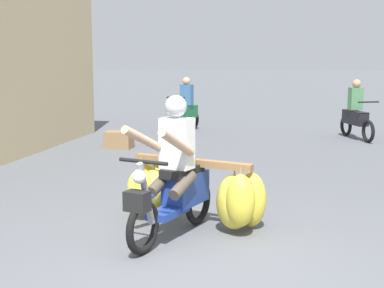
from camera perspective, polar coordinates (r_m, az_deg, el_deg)
The scene contains 5 objects.
ground_plane at distance 5.67m, azimuth 0.64°, elevation -12.12°, with size 120.00×120.00×0.00m, color #56595E.
motorbike_main_loaded at distance 6.77m, azimuth -0.53°, elevation -4.36°, with size 1.75×1.97×1.58m.
motorbike_distant_ahead_left at distance 14.23m, azimuth 15.74°, elevation 2.76°, with size 0.80×1.51×1.40m.
motorbike_distant_ahead_right at distance 14.91m, azimuth -0.59°, elevation 3.38°, with size 0.60×1.60×1.40m.
produce_crate at distance 12.50m, azimuth -7.17°, elevation 0.41°, with size 0.56×0.40×0.36m, color olive.
Camera 1 is at (1.07, -5.18, 2.05)m, focal length 54.49 mm.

